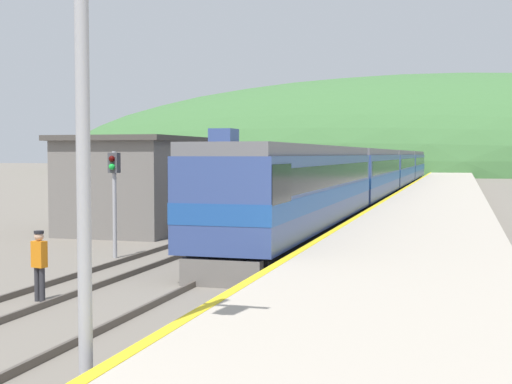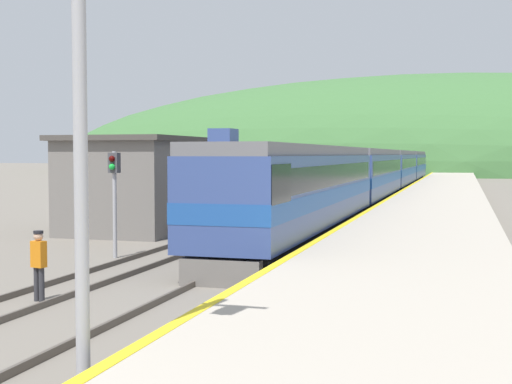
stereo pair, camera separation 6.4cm
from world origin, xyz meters
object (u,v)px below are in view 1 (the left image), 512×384
signal_mast_main (81,9)px  signal_post_siding (114,181)px  express_train_lead_car (300,190)px  carriage_third (393,170)px  track_worker (39,261)px  carriage_second (366,176)px  siding_train (353,172)px  carriage_fourth (408,166)px

signal_mast_main → signal_post_siding: bearing=115.8°
express_train_lead_car → carriage_third: (0.00, 41.12, -0.01)m
signal_post_siding → track_worker: bearing=-77.0°
carriage_second → signal_mast_main: bearing=-88.2°
track_worker → siding_train: bearing=90.2°
carriage_second → siding_train: bearing=100.9°
carriage_second → carriage_third: (0.00, 20.03, 0.00)m
carriage_fourth → siding_train: bearing=-101.1°
carriage_fourth → express_train_lead_car: bearing=-90.0°
signal_mast_main → signal_post_siding: 15.56m
carriage_second → signal_post_siding: (-5.38, -26.91, 0.53)m
signal_mast_main → express_train_lead_car: bearing=93.7°
express_train_lead_car → carriage_second: 21.09m
carriage_third → signal_mast_main: 60.81m
express_train_lead_car → signal_post_siding: (-5.38, -5.82, 0.52)m
signal_mast_main → signal_post_siding: signal_mast_main is taller
carriage_fourth → signal_mast_main: (1.27, -80.73, 3.49)m
carriage_fourth → signal_mast_main: signal_mast_main is taller
carriage_second → track_worker: 34.36m
carriage_second → track_worker: size_ratio=10.82×
carriage_second → siding_train: carriage_second is taller
track_worker → signal_mast_main: bearing=-52.7°
siding_train → signal_mast_main: (5.16, -60.93, 3.73)m
carriage_third → signal_mast_main: (1.27, -60.69, 3.49)m
carriage_second → carriage_fourth: 40.07m
express_train_lead_car → siding_train: bearing=95.4°
siding_train → signal_post_siding: 47.21m
carriage_fourth → carriage_third: bearing=-90.0°
signal_mast_main → track_worker: (-4.98, 6.53, -4.66)m
track_worker → carriage_second: bearing=83.8°
carriage_fourth → track_worker: carriage_fourth is taller
signal_post_siding → track_worker: size_ratio=2.13×
express_train_lead_car → signal_mast_main: bearing=-86.3°
carriage_third → siding_train: size_ratio=0.43×
signal_mast_main → track_worker: bearing=127.3°
signal_mast_main → siding_train: bearing=94.8°
signal_mast_main → signal_post_siding: size_ratio=2.29×
express_train_lead_car → siding_train: express_train_lead_car is taller
signal_post_siding → express_train_lead_car: bearing=47.2°
carriage_third → signal_post_siding: 47.25m
carriage_third → track_worker: 54.31m
track_worker → signal_post_siding: bearing=103.0°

